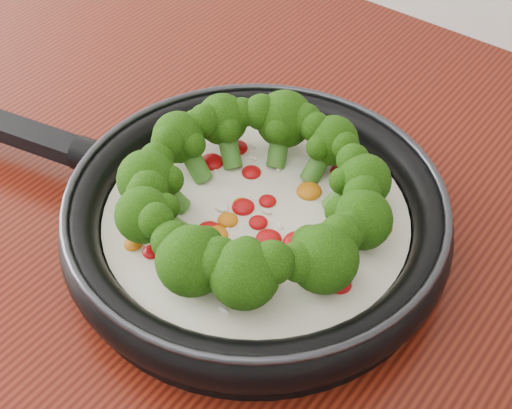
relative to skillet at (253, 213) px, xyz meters
The scene contains 1 object.
skillet is the anchor object (origin of this frame).
Camera 1 is at (0.24, 0.66, 1.42)m, focal length 51.53 mm.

